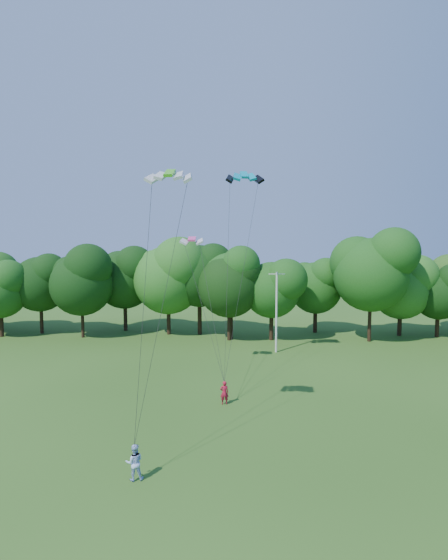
{
  "coord_description": "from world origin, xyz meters",
  "views": [
    {
      "loc": [
        3.57,
        -17.93,
        11.82
      ],
      "look_at": [
        1.92,
        13.0,
        9.03
      ],
      "focal_mm": 28.0,
      "sensor_mm": 36.0,
      "label": 1
    }
  ],
  "objects": [
    {
      "name": "kite_flyer_left",
      "position": [
        1.96,
        12.74,
        0.86
      ],
      "size": [
        0.69,
        0.51,
        1.72
      ],
      "primitive_type": "imported",
      "rotation": [
        0.0,
        0.0,
        3.32
      ],
      "color": "#A9152D",
      "rests_on": "ground"
    },
    {
      "name": "ground",
      "position": [
        0.0,
        0.0,
        0.0
      ],
      "size": [
        160.0,
        160.0,
        0.0
      ],
      "primitive_type": "plane",
      "color": "#294E15",
      "rests_on": "ground"
    },
    {
      "name": "kite_teal",
      "position": [
        3.26,
        22.0,
        17.73
      ],
      "size": [
        3.37,
        1.83,
        0.84
      ],
      "rotation": [
        0.0,
        0.0,
        0.15
      ],
      "color": "#058DA6",
      "rests_on": "ground"
    },
    {
      "name": "tree_back_center",
      "position": [
        1.45,
        33.22,
        7.38
      ],
      "size": [
        8.12,
        8.12,
        11.81
      ],
      "color": "#311E13",
      "rests_on": "ground"
    },
    {
      "name": "kite_pink",
      "position": [
        -1.25,
        19.89,
        11.98
      ],
      "size": [
        2.04,
        1.02,
        0.44
      ],
      "rotation": [
        0.0,
        0.0,
        0.03
      ],
      "color": "#F5449B",
      "rests_on": "ground"
    },
    {
      "name": "utility_pole",
      "position": [
        6.67,
        27.82,
        4.4
      ],
      "size": [
        1.72,
        0.21,
        8.57
      ],
      "rotation": [
        0.0,
        0.0,
        0.06
      ],
      "color": "silver",
      "rests_on": "ground"
    },
    {
      "name": "kite_green",
      "position": [
        -0.74,
        6.41,
        15.55
      ],
      "size": [
        2.54,
        1.19,
        0.59
      ],
      "rotation": [
        0.0,
        0.0,
        -0.04
      ],
      "color": "#45C11D",
      "rests_on": "ground"
    },
    {
      "name": "kite_flyer_right",
      "position": [
        -1.96,
        2.47,
        0.91
      ],
      "size": [
        1.03,
        0.89,
        1.81
      ],
      "primitive_type": "imported",
      "rotation": [
        0.0,
        0.0,
        3.4
      ],
      "color": "#B2C8F7",
      "rests_on": "ground"
    }
  ]
}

